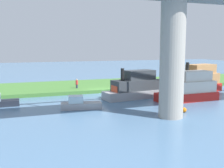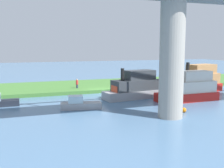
% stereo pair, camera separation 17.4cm
% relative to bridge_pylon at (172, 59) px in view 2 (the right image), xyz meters
% --- Properties ---
extents(ground_plane, '(160.00, 160.00, 0.00)m').
position_rel_bridge_pylon_xyz_m(ground_plane, '(2.20, -14.84, -5.50)').
color(ground_plane, '#4C7093').
extents(grassy_bank, '(80.00, 12.00, 0.50)m').
position_rel_bridge_pylon_xyz_m(grassy_bank, '(2.20, -20.84, -5.25)').
color(grassy_bank, '#427533').
rests_on(grassy_bank, ground).
extents(bridge_pylon, '(2.29, 2.29, 10.99)m').
position_rel_bridge_pylon_xyz_m(bridge_pylon, '(0.00, 0.00, 0.00)').
color(bridge_pylon, '#9E998E').
rests_on(bridge_pylon, ground).
extents(person_on_bank, '(0.51, 0.51, 1.39)m').
position_rel_bridge_pylon_xyz_m(person_on_bank, '(5.12, -17.47, -4.30)').
color(person_on_bank, '#2D334C').
rests_on(person_on_bank, grassy_bank).
extents(mooring_post, '(0.20, 0.20, 0.95)m').
position_rel_bridge_pylon_xyz_m(mooring_post, '(-2.11, -16.15, -4.52)').
color(mooring_post, brown).
rests_on(mooring_post, grassy_bank).
extents(houseboat_blue, '(7.99, 3.60, 3.94)m').
position_rel_bridge_pylon_xyz_m(houseboat_blue, '(-0.77, -9.92, -4.04)').
color(houseboat_blue, '#99999E').
rests_on(houseboat_blue, ground).
extents(pontoon_yellow, '(9.02, 4.58, 4.40)m').
position_rel_bridge_pylon_xyz_m(pontoon_yellow, '(-11.45, -11.30, -3.87)').
color(pontoon_yellow, red).
rests_on(pontoon_yellow, ground).
extents(motorboat_red, '(7.91, 2.84, 4.01)m').
position_rel_bridge_pylon_xyz_m(motorboat_red, '(-6.43, -6.19, -4.01)').
color(motorboat_red, red).
rests_on(motorboat_red, ground).
extents(riverboat_paddlewheel, '(4.54, 2.28, 1.45)m').
position_rel_bridge_pylon_xyz_m(riverboat_paddlewheel, '(7.29, -6.36, -4.98)').
color(riverboat_paddlewheel, '#99999E').
rests_on(riverboat_paddlewheel, ground).
extents(marker_buoy, '(0.50, 0.50, 0.50)m').
position_rel_bridge_pylon_xyz_m(marker_buoy, '(-2.35, -1.19, -5.25)').
color(marker_buoy, orange).
rests_on(marker_buoy, ground).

